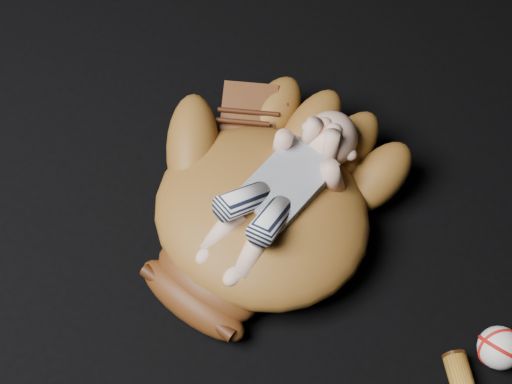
# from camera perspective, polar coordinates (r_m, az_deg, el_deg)

# --- Properties ---
(baseball_glove) EXTENTS (0.53, 0.58, 0.16)m
(baseball_glove) POSITION_cam_1_polar(r_m,az_deg,el_deg) (1.14, 0.45, -1.27)
(baseball_glove) COLOR brown
(baseball_glove) RESTS_ON ground
(newborn_baby) EXTENTS (0.22, 0.36, 0.14)m
(newborn_baby) POSITION_cam_1_polar(r_m,az_deg,el_deg) (1.10, 1.67, -0.05)
(newborn_baby) COLOR #DEA88F
(newborn_baby) RESTS_ON baseball_glove
(baseball) EXTENTS (0.08, 0.08, 0.07)m
(baseball) POSITION_cam_1_polar(r_m,az_deg,el_deg) (1.15, 18.91, -11.71)
(baseball) COLOR white
(baseball) RESTS_ON ground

